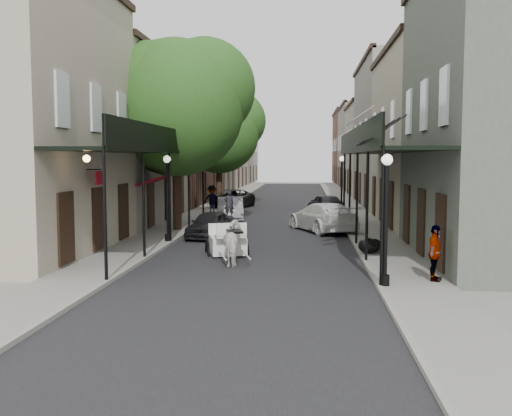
% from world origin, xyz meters
% --- Properties ---
extents(ground, '(140.00, 140.00, 0.00)m').
position_xyz_m(ground, '(0.00, 0.00, 0.00)').
color(ground, gray).
rests_on(ground, ground).
extents(road, '(8.00, 90.00, 0.01)m').
position_xyz_m(road, '(0.00, 20.00, 0.01)').
color(road, black).
rests_on(road, ground).
extents(sidewalk_left, '(2.20, 90.00, 0.12)m').
position_xyz_m(sidewalk_left, '(-5.00, 20.00, 0.06)').
color(sidewalk_left, gray).
rests_on(sidewalk_left, ground).
extents(sidewalk_right, '(2.20, 90.00, 0.12)m').
position_xyz_m(sidewalk_right, '(5.00, 20.00, 0.06)').
color(sidewalk_right, gray).
rests_on(sidewalk_right, ground).
extents(building_row_left, '(5.00, 80.00, 10.50)m').
position_xyz_m(building_row_left, '(-8.60, 30.00, 5.25)').
color(building_row_left, '#AA9E88').
rests_on(building_row_left, ground).
extents(building_row_right, '(5.00, 80.00, 10.50)m').
position_xyz_m(building_row_right, '(8.60, 30.00, 5.25)').
color(building_row_right, gray).
rests_on(building_row_right, ground).
extents(gallery_left, '(2.20, 18.05, 4.88)m').
position_xyz_m(gallery_left, '(-4.79, 6.98, 4.05)').
color(gallery_left, black).
rests_on(gallery_left, sidewalk_left).
extents(gallery_right, '(2.20, 18.05, 4.88)m').
position_xyz_m(gallery_right, '(4.79, 6.98, 4.05)').
color(gallery_right, black).
rests_on(gallery_right, sidewalk_right).
extents(tree_near, '(7.31, 6.80, 9.63)m').
position_xyz_m(tree_near, '(-4.20, 10.18, 6.49)').
color(tree_near, '#382619').
rests_on(tree_near, sidewalk_left).
extents(tree_far, '(6.45, 6.00, 8.61)m').
position_xyz_m(tree_far, '(-4.25, 24.18, 5.84)').
color(tree_far, '#382619').
rests_on(tree_far, sidewalk_left).
extents(lamppost_right_near, '(0.32, 0.32, 3.71)m').
position_xyz_m(lamppost_right_near, '(4.10, -2.00, 2.05)').
color(lamppost_right_near, black).
rests_on(lamppost_right_near, sidewalk_right).
extents(lamppost_left, '(0.32, 0.32, 3.71)m').
position_xyz_m(lamppost_left, '(-4.10, 6.00, 2.05)').
color(lamppost_left, black).
rests_on(lamppost_left, sidewalk_left).
extents(lamppost_right_far, '(0.32, 0.32, 3.71)m').
position_xyz_m(lamppost_right_far, '(4.10, 18.00, 2.05)').
color(lamppost_right_far, black).
rests_on(lamppost_right_far, sidewalk_right).
extents(horse, '(1.27, 1.96, 1.53)m').
position_xyz_m(horse, '(-0.60, 1.44, 0.76)').
color(horse, silver).
rests_on(horse, ground).
extents(carriage, '(1.94, 2.50, 2.55)m').
position_xyz_m(carriage, '(-1.23, 3.73, 0.99)').
color(carriage, black).
rests_on(carriage, ground).
extents(pedestrian_walking, '(0.86, 0.67, 1.76)m').
position_xyz_m(pedestrian_walking, '(-2.00, 10.65, 0.88)').
color(pedestrian_walking, '#B8B8AD').
rests_on(pedestrian_walking, ground).
extents(pedestrian_sidewalk_left, '(1.33, 0.98, 1.83)m').
position_xyz_m(pedestrian_sidewalk_left, '(-4.20, 18.25, 1.04)').
color(pedestrian_sidewalk_left, gray).
rests_on(pedestrian_sidewalk_left, sidewalk_left).
extents(pedestrian_sidewalk_right, '(0.74, 1.05, 1.65)m').
position_xyz_m(pedestrian_sidewalk_right, '(5.63, -1.28, 0.94)').
color(pedestrian_sidewalk_right, gray).
rests_on(pedestrian_sidewalk_right, sidewalk_right).
extents(car_left_near, '(2.06, 3.86, 1.25)m').
position_xyz_m(car_left_near, '(-2.60, 8.03, 0.62)').
color(car_left_near, black).
rests_on(car_left_near, ground).
extents(car_left_mid, '(2.07, 4.43, 1.40)m').
position_xyz_m(car_left_mid, '(-2.60, 15.20, 0.70)').
color(car_left_mid, '#98979C').
rests_on(car_left_mid, ground).
extents(car_left_far, '(3.21, 5.33, 1.38)m').
position_xyz_m(car_left_far, '(-3.60, 24.00, 0.69)').
color(car_left_far, black).
rests_on(car_left_far, ground).
extents(car_right_near, '(3.93, 5.48, 1.47)m').
position_xyz_m(car_right_near, '(2.72, 10.74, 0.74)').
color(car_right_near, white).
rests_on(car_right_near, ground).
extents(car_right_far, '(2.64, 4.42, 1.41)m').
position_xyz_m(car_right_far, '(3.14, 19.34, 0.70)').
color(car_right_far, black).
rests_on(car_right_far, ground).
extents(trash_bags, '(0.95, 1.10, 0.59)m').
position_xyz_m(trash_bags, '(4.32, 3.68, 0.39)').
color(trash_bags, black).
rests_on(trash_bags, sidewalk_right).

